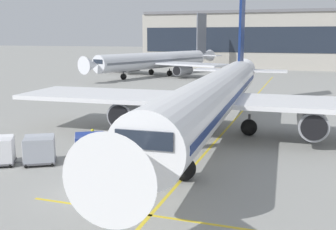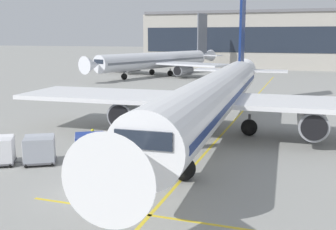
{
  "view_description": "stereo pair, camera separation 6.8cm",
  "coord_description": "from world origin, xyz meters",
  "px_view_note": "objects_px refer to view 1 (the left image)",
  "views": [
    {
      "loc": [
        10.49,
        -18.3,
        8.17
      ],
      "look_at": [
        1.67,
        7.84,
        2.87
      ],
      "focal_mm": 43.72,
      "sensor_mm": 36.0,
      "label": 1
    },
    {
      "loc": [
        10.56,
        -18.28,
        8.17
      ],
      "look_at": [
        1.67,
        7.84,
        2.87
      ],
      "focal_mm": 43.72,
      "sensor_mm": 36.0,
      "label": 2
    }
  ],
  "objects_px": {
    "baggage_cart_second": "(39,149)",
    "safety_cone_engine_keepout": "(149,141)",
    "ground_crew_by_loader": "(93,139)",
    "belt_loader": "(140,142)",
    "distant_airplane": "(158,60)",
    "ground_crew_by_carts": "(109,147)",
    "safety_cone_wingtip": "(117,141)",
    "parked_airplane": "(217,94)",
    "baggage_cart_lead": "(90,147)"
  },
  "relations": [
    {
      "from": "baggage_cart_second",
      "to": "safety_cone_engine_keepout",
      "type": "bearing_deg",
      "value": 53.67
    },
    {
      "from": "ground_crew_by_loader",
      "to": "belt_loader",
      "type": "bearing_deg",
      "value": 10.6
    },
    {
      "from": "baggage_cart_second",
      "to": "distant_airplane",
      "type": "height_order",
      "value": "distant_airplane"
    },
    {
      "from": "baggage_cart_second",
      "to": "ground_crew_by_carts",
      "type": "height_order",
      "value": "baggage_cart_second"
    },
    {
      "from": "baggage_cart_second",
      "to": "safety_cone_wingtip",
      "type": "height_order",
      "value": "baggage_cart_second"
    },
    {
      "from": "distant_airplane",
      "to": "parked_airplane",
      "type": "bearing_deg",
      "value": -64.77
    },
    {
      "from": "ground_crew_by_loader",
      "to": "distant_airplane",
      "type": "bearing_deg",
      "value": 105.51
    },
    {
      "from": "ground_crew_by_loader",
      "to": "safety_cone_engine_keepout",
      "type": "height_order",
      "value": "ground_crew_by_loader"
    },
    {
      "from": "baggage_cart_second",
      "to": "distant_airplane",
      "type": "distance_m",
      "value": 61.65
    },
    {
      "from": "baggage_cart_second",
      "to": "safety_cone_wingtip",
      "type": "relative_size",
      "value": 4.51
    },
    {
      "from": "parked_airplane",
      "to": "safety_cone_wingtip",
      "type": "relative_size",
      "value": 71.78
    },
    {
      "from": "baggage_cart_second",
      "to": "distant_airplane",
      "type": "relative_size",
      "value": 0.07
    },
    {
      "from": "baggage_cart_second",
      "to": "safety_cone_engine_keepout",
      "type": "xyz_separation_m",
      "value": [
        4.96,
        6.75,
        -0.67
      ]
    },
    {
      "from": "distant_airplane",
      "to": "belt_loader",
      "type": "bearing_deg",
      "value": -71.15
    },
    {
      "from": "ground_crew_by_carts",
      "to": "safety_cone_wingtip",
      "type": "relative_size",
      "value": 2.86
    },
    {
      "from": "ground_crew_by_carts",
      "to": "safety_cone_wingtip",
      "type": "xyz_separation_m",
      "value": [
        -1.46,
        4.23,
        -0.7
      ]
    },
    {
      "from": "baggage_cart_lead",
      "to": "distant_airplane",
      "type": "distance_m",
      "value": 60.8
    },
    {
      "from": "belt_loader",
      "to": "baggage_cart_lead",
      "type": "distance_m",
      "value": 3.59
    },
    {
      "from": "baggage_cart_lead",
      "to": "safety_cone_engine_keepout",
      "type": "distance_m",
      "value": 5.63
    },
    {
      "from": "safety_cone_engine_keepout",
      "to": "distant_airplane",
      "type": "bearing_deg",
      "value": 109.34
    },
    {
      "from": "baggage_cart_lead",
      "to": "ground_crew_by_loader",
      "type": "distance_m",
      "value": 2.06
    },
    {
      "from": "belt_loader",
      "to": "ground_crew_by_carts",
      "type": "bearing_deg",
      "value": -119.97
    },
    {
      "from": "baggage_cart_lead",
      "to": "distant_airplane",
      "type": "height_order",
      "value": "distant_airplane"
    },
    {
      "from": "baggage_cart_second",
      "to": "safety_cone_engine_keepout",
      "type": "height_order",
      "value": "baggage_cart_second"
    },
    {
      "from": "safety_cone_wingtip",
      "to": "ground_crew_by_carts",
      "type": "bearing_deg",
      "value": -70.94
    },
    {
      "from": "ground_crew_by_carts",
      "to": "safety_cone_wingtip",
      "type": "bearing_deg",
      "value": 109.06
    },
    {
      "from": "ground_crew_by_loader",
      "to": "baggage_cart_lead",
      "type": "bearing_deg",
      "value": -65.95
    },
    {
      "from": "distant_airplane",
      "to": "baggage_cart_second",
      "type": "bearing_deg",
      "value": -77.11
    },
    {
      "from": "distant_airplane",
      "to": "ground_crew_by_loader",
      "type": "bearing_deg",
      "value": -74.49
    },
    {
      "from": "ground_crew_by_loader",
      "to": "safety_cone_wingtip",
      "type": "relative_size",
      "value": 2.86
    },
    {
      "from": "belt_loader",
      "to": "ground_crew_by_loader",
      "type": "relative_size",
      "value": 2.98
    },
    {
      "from": "safety_cone_engine_keepout",
      "to": "safety_cone_wingtip",
      "type": "bearing_deg",
      "value": -164.67
    },
    {
      "from": "parked_airplane",
      "to": "distant_airplane",
      "type": "relative_size",
      "value": 1.1
    },
    {
      "from": "safety_cone_engine_keepout",
      "to": "distant_airplane",
      "type": "distance_m",
      "value": 56.57
    },
    {
      "from": "parked_airplane",
      "to": "distant_airplane",
      "type": "bearing_deg",
      "value": 115.23
    },
    {
      "from": "baggage_cart_second",
      "to": "ground_crew_by_loader",
      "type": "relative_size",
      "value": 1.58
    },
    {
      "from": "safety_cone_wingtip",
      "to": "distant_airplane",
      "type": "distance_m",
      "value": 56.46
    },
    {
      "from": "baggage_cart_lead",
      "to": "baggage_cart_second",
      "type": "height_order",
      "value": "same"
    },
    {
      "from": "baggage_cart_second",
      "to": "ground_crew_by_carts",
      "type": "bearing_deg",
      "value": 24.76
    },
    {
      "from": "safety_cone_wingtip",
      "to": "distant_airplane",
      "type": "height_order",
      "value": "distant_airplane"
    },
    {
      "from": "baggage_cart_lead",
      "to": "parked_airplane",
      "type": "bearing_deg",
      "value": 56.33
    },
    {
      "from": "baggage_cart_lead",
      "to": "ground_crew_by_loader",
      "type": "bearing_deg",
      "value": 114.05
    },
    {
      "from": "ground_crew_by_carts",
      "to": "parked_airplane",
      "type": "bearing_deg",
      "value": 61.1
    },
    {
      "from": "baggage_cart_lead",
      "to": "ground_crew_by_carts",
      "type": "xyz_separation_m",
      "value": [
        1.26,
        0.28,
        -0.0
      ]
    },
    {
      "from": "baggage_cart_second",
      "to": "distant_airplane",
      "type": "xyz_separation_m",
      "value": [
        -13.74,
        60.06,
        2.22
      ]
    },
    {
      "from": "ground_crew_by_carts",
      "to": "baggage_cart_second",
      "type": "bearing_deg",
      "value": -155.24
    },
    {
      "from": "baggage_cart_second",
      "to": "safety_cone_engine_keepout",
      "type": "relative_size",
      "value": 4.0
    },
    {
      "from": "ground_crew_by_loader",
      "to": "ground_crew_by_carts",
      "type": "distance_m",
      "value": 2.64
    },
    {
      "from": "ground_crew_by_carts",
      "to": "safety_cone_wingtip",
      "type": "distance_m",
      "value": 4.53
    },
    {
      "from": "ground_crew_by_loader",
      "to": "safety_cone_engine_keepout",
      "type": "bearing_deg",
      "value": 47.48
    }
  ]
}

